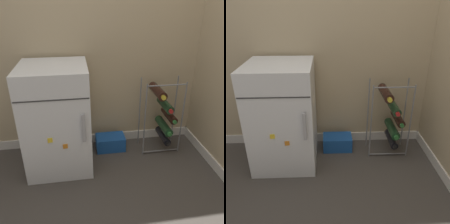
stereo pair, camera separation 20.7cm
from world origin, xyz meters
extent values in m
plane|color=#423D38|center=(0.00, 0.00, 0.00)|extent=(14.00, 14.00, 0.00)
cube|color=tan|center=(0.00, 0.66, 1.25)|extent=(6.71, 0.06, 2.50)
cube|color=silver|center=(0.00, 0.62, 0.04)|extent=(6.71, 0.01, 0.09)
cube|color=silver|center=(-0.46, 0.33, 0.45)|extent=(0.52, 0.53, 0.89)
cube|color=#2D2D2D|center=(-0.46, 0.07, 0.72)|extent=(0.51, 0.00, 0.01)
cube|color=#9E9EA3|center=(-0.26, 0.05, 0.49)|extent=(0.02, 0.02, 0.22)
cube|color=yellow|center=(-0.51, 0.06, 0.40)|extent=(0.04, 0.01, 0.04)
cube|color=orange|center=(-0.40, 0.06, 0.34)|extent=(0.04, 0.01, 0.04)
cylinder|color=slate|center=(0.29, 0.34, 0.35)|extent=(0.01, 0.01, 0.70)
cylinder|color=slate|center=(0.64, 0.34, 0.35)|extent=(0.01, 0.01, 0.70)
cylinder|color=slate|center=(0.29, 0.52, 0.35)|extent=(0.01, 0.01, 0.70)
cylinder|color=slate|center=(0.64, 0.52, 0.35)|extent=(0.01, 0.01, 0.70)
cylinder|color=slate|center=(0.47, 0.34, 0.02)|extent=(0.35, 0.01, 0.01)
cylinder|color=slate|center=(0.47, 0.34, 0.68)|extent=(0.35, 0.01, 0.01)
cylinder|color=black|center=(0.51, 0.43, 0.13)|extent=(0.07, 0.26, 0.07)
cylinder|color=black|center=(0.51, 0.28, 0.13)|extent=(0.03, 0.02, 0.03)
cylinder|color=#19381E|center=(0.51, 0.43, 0.24)|extent=(0.08, 0.29, 0.08)
cylinder|color=#2D7033|center=(0.51, 0.27, 0.24)|extent=(0.04, 0.02, 0.04)
cylinder|color=black|center=(0.55, 0.43, 0.35)|extent=(0.07, 0.26, 0.07)
cylinder|color=#2D7033|center=(0.55, 0.29, 0.35)|extent=(0.03, 0.02, 0.03)
cylinder|color=#19381E|center=(0.50, 0.43, 0.46)|extent=(0.07, 0.26, 0.07)
cylinder|color=red|center=(0.50, 0.29, 0.46)|extent=(0.04, 0.02, 0.04)
cylinder|color=black|center=(0.42, 0.43, 0.60)|extent=(0.08, 0.28, 0.08)
cylinder|color=gold|center=(0.42, 0.27, 0.60)|extent=(0.04, 0.02, 0.04)
cube|color=#194C9E|center=(0.00, 0.48, 0.07)|extent=(0.28, 0.18, 0.14)
camera|label=1|loc=(-0.29, -1.46, 1.35)|focal=38.00mm
camera|label=2|loc=(-0.08, -1.48, 1.35)|focal=38.00mm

